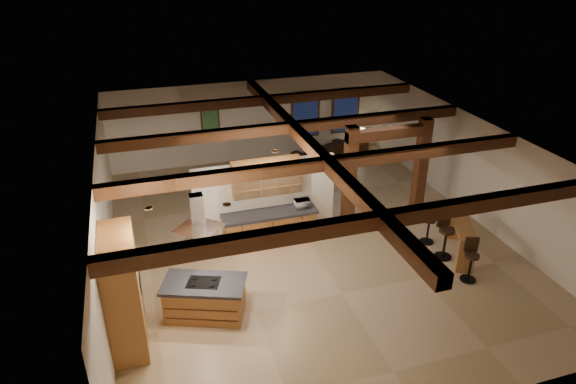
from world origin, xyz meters
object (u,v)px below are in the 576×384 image
object	(u,v)px
kitchen_island	(205,298)
bar_counter	(461,233)
dining_table	(278,192)
sofa	(322,151)

from	to	relation	value
kitchen_island	bar_counter	bearing A→B (deg)	3.58
dining_table	sofa	size ratio (longest dim) A/B	0.90
bar_counter	sofa	bearing A→B (deg)	98.75
dining_table	sofa	distance (m)	3.76
sofa	bar_counter	distance (m)	7.07
sofa	kitchen_island	bearing A→B (deg)	33.04
kitchen_island	bar_counter	size ratio (longest dim) A/B	1.08
dining_table	bar_counter	distance (m)	5.51
kitchen_island	sofa	distance (m)	9.20
kitchen_island	sofa	bearing A→B (deg)	53.38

